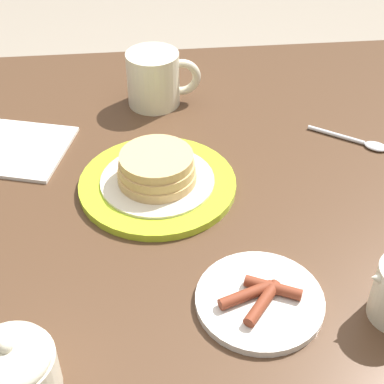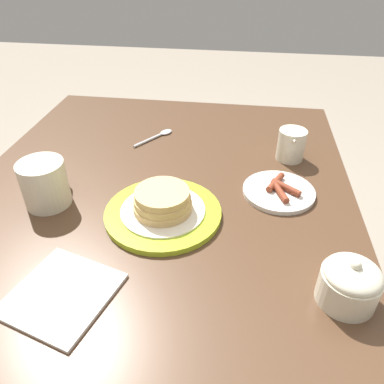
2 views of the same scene
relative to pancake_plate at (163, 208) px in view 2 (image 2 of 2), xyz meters
The scene contains 8 objects.
dining_table 0.16m from the pancake_plate, 76.12° to the left, with size 1.16×0.85×0.74m.
pancake_plate is the anchor object (origin of this frame).
side_plate_bacon 0.26m from the pancake_plate, 64.83° to the right, with size 0.15×0.15×0.02m.
coffee_mug 0.25m from the pancake_plate, 86.63° to the left, with size 0.13×0.09×0.10m.
creamer_pitcher 0.37m from the pancake_plate, 45.00° to the right, with size 0.10×0.07×0.08m.
sugar_bowl 0.36m from the pancake_plate, 116.88° to the right, with size 0.09×0.09×0.08m.
napkin 0.25m from the pancake_plate, 151.70° to the left, with size 0.19×0.18×0.01m.
spoon 0.34m from the pancake_plate, 13.51° to the left, with size 0.12×0.09×0.01m.
Camera 2 is at (-0.57, -0.17, 1.21)m, focal length 35.00 mm.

